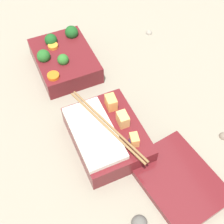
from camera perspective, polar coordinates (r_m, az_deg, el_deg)
The scene contains 7 objects.
ground_plane at distance 0.76m, azimuth -5.65°, elevation 2.60°, with size 3.00×3.00×0.00m, color gray.
bento_tray_vegetable at distance 0.82m, azimuth -8.78°, elevation 9.53°, with size 0.18×0.14×0.07m.
bento_tray_rice at distance 0.66m, azimuth -1.05°, elevation -4.14°, with size 0.22×0.14×0.08m.
bento_lid at distance 0.65m, azimuth 12.02°, elevation -12.06°, with size 0.18×0.14×0.02m, color maroon.
pebble_0 at distance 0.93m, azimuth 6.79°, elevation 14.34°, with size 0.02×0.02×0.02m, color gray.
pebble_1 at distance 0.60m, azimuth 5.02°, elevation -19.59°, with size 0.03×0.03×0.03m, color #595651.
pebble_3 at distance 0.73m, azimuth 19.80°, elevation -4.05°, with size 0.02×0.02×0.02m, color #7A6B5B.
Camera 1 is at (0.47, -0.13, 0.58)m, focal length 50.00 mm.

